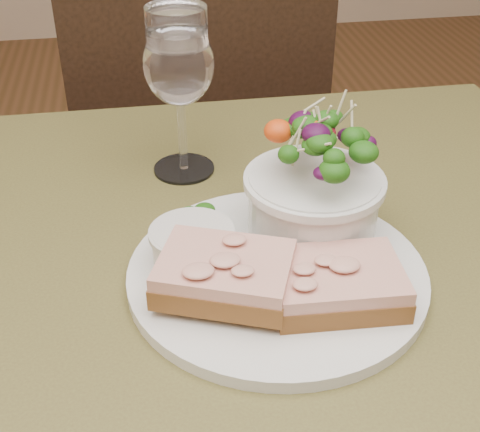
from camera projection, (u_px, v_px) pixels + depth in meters
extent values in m
cube|color=#49401F|center=(260.00, 297.00, 0.62)|extent=(0.80, 0.80, 0.04)
cylinder|color=black|center=(5.00, 362.00, 1.06)|extent=(0.05, 0.05, 0.71)
cylinder|color=black|center=(413.00, 315.00, 1.15)|extent=(0.05, 0.05, 0.71)
cube|color=black|center=(191.00, 174.00, 1.36)|extent=(0.44, 0.44, 0.04)
cube|color=black|center=(203.00, 112.00, 1.09)|extent=(0.42, 0.06, 0.45)
cube|color=black|center=(196.00, 261.00, 1.49)|extent=(0.37, 0.37, 0.45)
cylinder|color=silver|center=(277.00, 274.00, 0.60)|extent=(0.27, 0.27, 0.01)
cube|color=#4D3314|center=(336.00, 289.00, 0.56)|extent=(0.11, 0.09, 0.02)
cube|color=#F6E4BA|center=(338.00, 274.00, 0.55)|extent=(0.11, 0.08, 0.01)
cube|color=#4D3314|center=(225.00, 279.00, 0.56)|extent=(0.13, 0.12, 0.02)
cube|color=#F6E4BA|center=(225.00, 265.00, 0.55)|extent=(0.13, 0.11, 0.01)
cylinder|color=beige|center=(192.00, 247.00, 0.60)|extent=(0.07, 0.07, 0.04)
cylinder|color=brown|center=(192.00, 233.00, 0.59)|extent=(0.06, 0.06, 0.01)
cylinder|color=silver|center=(313.00, 204.00, 0.63)|extent=(0.12, 0.12, 0.06)
ellipsoid|color=#0F370A|center=(317.00, 152.00, 0.60)|extent=(0.11, 0.11, 0.06)
ellipsoid|color=#0F370A|center=(208.00, 218.00, 0.66)|extent=(0.04, 0.04, 0.01)
sphere|color=maroon|center=(193.00, 221.00, 0.65)|extent=(0.02, 0.02, 0.02)
cylinder|color=white|center=(184.00, 169.00, 0.77)|extent=(0.07, 0.07, 0.00)
cylinder|color=white|center=(182.00, 132.00, 0.75)|extent=(0.01, 0.01, 0.09)
ellipsoid|color=white|center=(179.00, 64.00, 0.70)|extent=(0.08, 0.08, 0.09)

